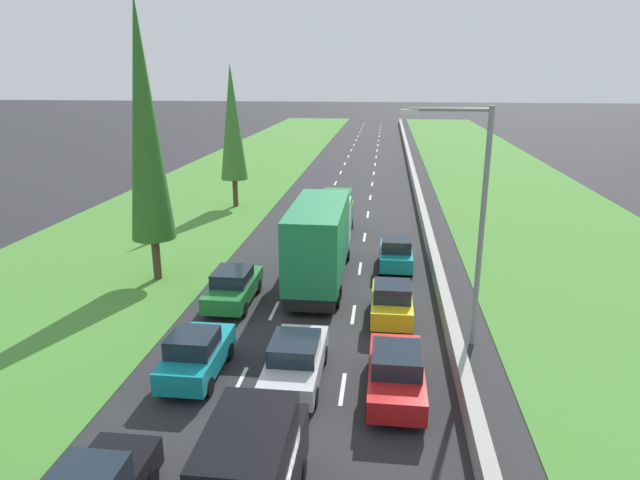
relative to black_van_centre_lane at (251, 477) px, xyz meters
name	(u,v)px	position (x,y,z in m)	size (l,w,h in m)	color
ground_plane	(359,168)	(-0.16, 51.13, -1.40)	(300.00, 300.00, 0.00)	#28282B
grass_verge_left	(247,166)	(-12.81, 51.13, -1.38)	(14.00, 140.00, 0.04)	#478433
grass_verge_right	(492,171)	(14.19, 51.13, -1.38)	(14.00, 140.00, 0.04)	#478433
median_barrier	(411,165)	(5.54, 51.13, -0.97)	(0.44, 120.00, 0.85)	#9E9B93
lane_markings	(359,168)	(-0.16, 51.13, -1.39)	(3.64, 116.00, 0.01)	white
black_van_centre_lane	(251,477)	(0.00, 0.00, 0.00)	(1.96, 4.90, 2.82)	black
red_sedan_right_lane	(396,372)	(3.32, 6.02, -0.59)	(1.82, 4.50, 1.64)	red
silver_sedan_centre_lane	(295,360)	(-0.03, 6.41, -0.59)	(1.82, 4.50, 1.64)	silver
green_box_truck_centre_lane	(320,240)	(-0.30, 15.91, 0.78)	(2.46, 9.40, 4.18)	black
yellow_hatchback_right_lane	(392,302)	(3.21, 11.78, -0.56)	(1.74, 3.90, 1.72)	yellow
teal_hatchback_right_lane	(396,253)	(3.47, 18.40, -0.56)	(1.74, 3.90, 1.72)	teal
teal_hatchback_left_lane	(196,354)	(-3.47, 6.37, -0.56)	(1.74, 3.90, 1.72)	teal
green_van_centre_lane	(337,213)	(-0.27, 24.61, 0.00)	(1.96, 4.90, 2.82)	#237A33
green_sedan_left_lane	(233,286)	(-3.90, 12.77, -0.59)	(1.82, 4.50, 1.64)	#237A33
poplar_tree_second	(144,122)	(-8.55, 15.32, 6.45)	(2.14, 2.14, 13.59)	#4C3823
poplar_tree_third	(232,123)	(-8.83, 31.56, 5.06)	(2.07, 2.07, 10.82)	#4C3823
street_light_mast	(473,212)	(5.97, 9.96, 3.83)	(3.20, 0.28, 9.00)	gray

